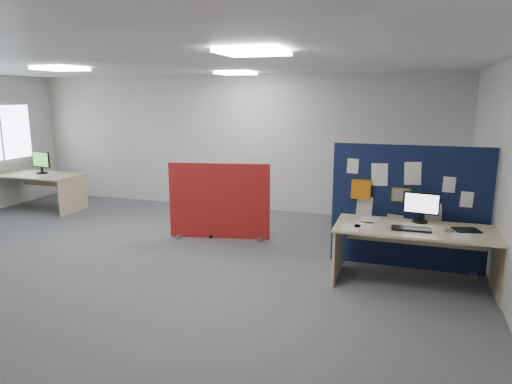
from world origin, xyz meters
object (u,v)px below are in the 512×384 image
(second_desk, at_px, (40,182))
(office_chair, at_px, (220,202))
(monitor_main, at_px, (421,206))
(navy_divider, at_px, (407,207))
(red_divider, at_px, (219,202))
(monitor_second, at_px, (41,162))
(main_desk, at_px, (415,240))

(second_desk, xyz_separation_m, office_chair, (4.20, -0.49, -0.01))
(second_desk, bearing_deg, monitor_main, -11.27)
(navy_divider, distance_m, monitor_main, 0.40)
(navy_divider, bearing_deg, office_chair, 168.18)
(navy_divider, height_order, second_desk, navy_divider)
(second_desk, bearing_deg, red_divider, -9.19)
(monitor_main, xyz_separation_m, second_desk, (-7.30, 1.46, -0.38))
(navy_divider, relative_size, office_chair, 2.06)
(monitor_second, bearing_deg, main_desk, -3.55)
(navy_divider, height_order, red_divider, navy_divider)
(navy_divider, bearing_deg, main_desk, -78.36)
(main_desk, relative_size, second_desk, 1.08)
(navy_divider, xyz_separation_m, monitor_second, (-7.12, 1.17, 0.15))
(red_divider, bearing_deg, main_desk, -30.41)
(monitor_main, distance_m, second_desk, 7.46)
(office_chair, bearing_deg, monitor_main, -9.01)
(red_divider, distance_m, office_chair, 0.22)
(navy_divider, bearing_deg, second_desk, 171.19)
(second_desk, distance_m, monitor_second, 0.42)
(monitor_main, height_order, red_divider, red_divider)
(second_desk, bearing_deg, office_chair, -6.67)
(navy_divider, height_order, main_desk, navy_divider)
(red_divider, xyz_separation_m, monitor_second, (-4.25, 0.76, 0.37))
(red_divider, height_order, second_desk, red_divider)
(monitor_main, relative_size, monitor_second, 0.88)
(monitor_second, relative_size, office_chair, 0.51)
(main_desk, xyz_separation_m, monitor_main, (0.04, 0.23, 0.38))
(monitor_main, relative_size, second_desk, 0.25)
(main_desk, height_order, second_desk, same)
(monitor_main, distance_m, red_divider, 3.15)
(navy_divider, distance_m, monitor_second, 7.21)
(second_desk, xyz_separation_m, monitor_second, (0.02, 0.06, 0.41))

